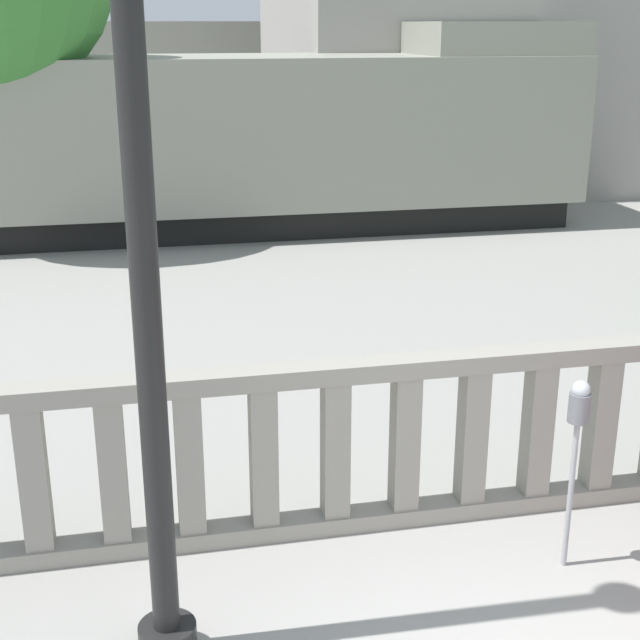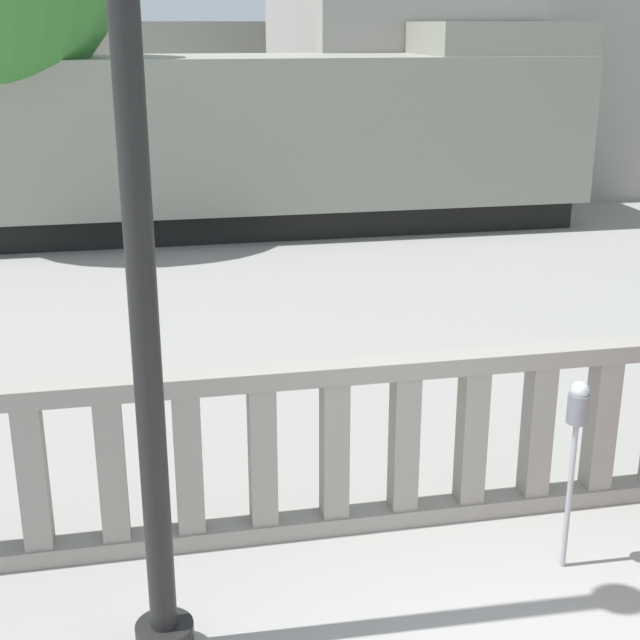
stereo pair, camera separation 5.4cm
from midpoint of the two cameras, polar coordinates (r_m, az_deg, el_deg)
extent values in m
cube|color=gray|center=(7.43, 7.56, -11.94)|extent=(13.60, 0.24, 0.14)
cube|color=gray|center=(6.88, 8.00, -2.80)|extent=(13.60, 0.24, 0.14)
cube|color=gray|center=(6.84, -17.68, -9.52)|extent=(0.20, 0.20, 1.13)
cube|color=gray|center=(6.79, -12.95, -9.29)|extent=(0.20, 0.20, 1.13)
cube|color=gray|center=(6.79, -8.19, -8.99)|extent=(0.20, 0.20, 1.13)
cube|color=gray|center=(6.83, -3.47, -8.63)|extent=(0.20, 0.20, 1.13)
cube|color=gray|center=(6.92, 1.15, -8.22)|extent=(0.20, 0.20, 1.13)
cube|color=gray|center=(7.05, 5.61, -7.78)|extent=(0.20, 0.20, 1.13)
cube|color=gray|center=(7.22, 9.88, -7.31)|extent=(0.20, 0.20, 1.13)
cube|color=gray|center=(7.43, 13.92, -6.83)|extent=(0.20, 0.20, 1.13)
cube|color=gray|center=(7.68, 17.72, -6.35)|extent=(0.20, 0.20, 1.13)
cylinder|color=black|center=(6.08, -9.62, -19.41)|extent=(0.37, 0.37, 0.20)
cylinder|color=black|center=(4.90, -11.38, 7.79)|extent=(0.17, 0.17, 5.46)
cylinder|color=#99999E|center=(6.77, 15.89, -10.79)|extent=(0.04, 0.04, 1.16)
cylinder|color=slate|center=(6.47, 16.42, -5.46)|extent=(0.15, 0.15, 0.21)
sphere|color=#B2B7BC|center=(6.42, 16.53, -4.32)|extent=(0.13, 0.13, 0.13)
cube|color=black|center=(17.50, -18.19, 5.88)|extent=(20.68, 2.42, 0.55)
cube|color=gray|center=(17.25, -18.73, 11.14)|extent=(21.10, 3.02, 2.70)
cube|color=gray|center=(18.39, 11.27, 17.29)|extent=(3.00, 2.72, 0.60)
cube|color=black|center=(32.14, 0.34, 12.14)|extent=(27.08, 2.17, 0.55)
cube|color=gray|center=(31.99, 0.34, 15.59)|extent=(27.63, 2.71, 3.33)
cylinder|color=brown|center=(16.86, -19.17, 9.78)|extent=(0.38, 0.38, 3.12)
camera|label=1|loc=(0.03, -89.79, 0.07)|focal=50.00mm
camera|label=2|loc=(0.03, 90.21, -0.07)|focal=50.00mm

